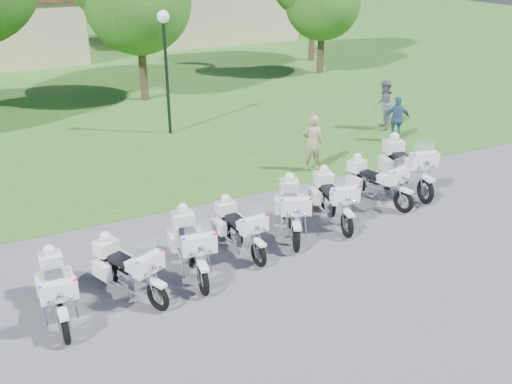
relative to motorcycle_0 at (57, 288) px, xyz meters
name	(u,v)px	position (x,y,z in m)	size (l,w,h in m)	color
ground	(254,252)	(4.46, 0.52, -0.61)	(100.00, 100.00, 0.00)	#5C5C61
grass_lawn	(65,58)	(4.46, 27.52, -0.61)	(100.00, 48.00, 0.01)	#316520
motorcycle_0	(57,288)	(0.00, 0.00, 0.00)	(0.74, 2.19, 1.47)	black
motorcycle_1	(128,267)	(1.41, 0.15, 0.00)	(1.25, 2.04, 1.46)	black
motorcycle_2	(191,244)	(2.89, 0.42, 0.05)	(0.94, 2.36, 1.59)	black
motorcycle_3	(239,227)	(4.22, 0.82, -0.02)	(0.79, 2.12, 1.43)	black
motorcycle_4	(292,207)	(5.77, 1.06, 0.05)	(1.36, 2.22, 1.59)	black
motorcycle_5	(333,197)	(7.04, 1.16, 0.03)	(1.04, 2.28, 1.55)	black
motorcycle_6	(376,180)	(8.75, 1.62, 0.02)	(1.12, 2.20, 1.51)	black
motorcycle_7	(406,164)	(10.11, 1.99, 0.13)	(1.16, 2.63, 1.78)	black
lamp_post	(165,43)	(5.54, 10.02, 2.75)	(0.44, 0.44, 4.49)	black
building_east	(210,10)	(15.46, 30.52, 1.45)	(11.44, 7.28, 4.10)	tan
bystander_a	(312,143)	(8.38, 4.42, 0.30)	(0.66, 0.44, 1.82)	tan
bystander_b	(384,105)	(13.06, 6.90, 0.35)	(0.94, 0.73, 1.93)	gray
bystander_c	(397,119)	(12.62, 5.55, 0.21)	(0.96, 0.40, 1.65)	#365981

